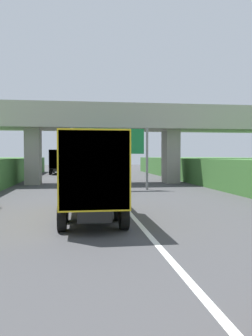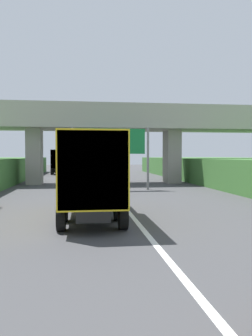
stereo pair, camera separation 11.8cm
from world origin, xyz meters
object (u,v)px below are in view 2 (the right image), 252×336
(truck_yellow, at_px, (91,172))
(overhead_highway_sign, at_px, (111,145))
(truck_blue, at_px, (84,160))
(truck_black, at_px, (61,160))
(truck_green, at_px, (84,161))

(truck_yellow, bearing_deg, overhead_highway_sign, 81.00)
(truck_yellow, bearing_deg, truck_blue, 90.20)
(truck_black, bearing_deg, truck_green, -68.55)
(overhead_highway_sign, relative_size, truck_blue, 0.81)
(truck_blue, distance_m, truck_green, 8.50)
(truck_yellow, bearing_deg, truck_black, 95.58)
(overhead_highway_sign, height_order, truck_yellow, overhead_highway_sign)
(truck_black, xyz_separation_m, truck_yellow, (3.43, -35.12, 0.00))
(truck_blue, xyz_separation_m, truck_black, (-3.31, -0.07, 0.00))
(truck_yellow, bearing_deg, truck_green, 90.25)
(overhead_highway_sign, bearing_deg, truck_black, 102.27)
(overhead_highway_sign, xyz_separation_m, truck_black, (-5.21, 23.94, -1.51))
(truck_black, height_order, truck_green, same)
(truck_green, bearing_deg, truck_black, 111.45)
(truck_green, bearing_deg, overhead_highway_sign, -83.05)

